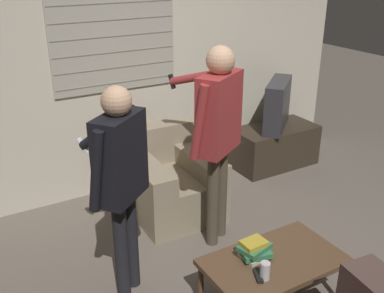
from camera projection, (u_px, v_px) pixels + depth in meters
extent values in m
plane|color=#665B51|center=(247.00, 288.00, 3.40)|extent=(16.00, 16.00, 0.00)
cube|color=beige|center=(132.00, 68.00, 4.51)|extent=(5.20, 0.06, 2.55)
cube|color=#A8A393|center=(115.00, 44.00, 4.29)|extent=(1.26, 0.02, 0.91)
cube|color=gray|center=(118.00, 83.00, 4.43)|extent=(1.23, 0.00, 0.01)
cube|color=gray|center=(117.00, 68.00, 4.37)|extent=(1.23, 0.00, 0.01)
cube|color=gray|center=(116.00, 52.00, 4.31)|extent=(1.23, 0.00, 0.01)
cube|color=gray|center=(115.00, 36.00, 4.25)|extent=(1.23, 0.00, 0.01)
cube|color=gray|center=(114.00, 20.00, 4.19)|extent=(1.23, 0.00, 0.01)
cube|color=gray|center=(112.00, 3.00, 4.13)|extent=(1.23, 0.00, 0.01)
cube|color=gray|center=(173.00, 193.00, 4.34)|extent=(0.80, 0.89, 0.41)
cube|color=gray|center=(157.00, 143.00, 4.46)|extent=(0.78, 0.22, 0.39)
cube|color=gray|center=(197.00, 160.00, 4.34)|extent=(0.26, 0.88, 0.18)
cube|color=gray|center=(146.00, 171.00, 4.11)|extent=(0.26, 0.88, 0.18)
cube|color=brown|center=(274.00, 262.00, 3.11)|extent=(0.97, 0.57, 0.04)
cylinder|color=brown|center=(201.00, 285.00, 3.18)|extent=(0.04, 0.04, 0.35)
cylinder|color=brown|center=(295.00, 247.00, 3.59)|extent=(0.04, 0.04, 0.35)
cylinder|color=brown|center=(342.00, 283.00, 3.20)|extent=(0.04, 0.04, 0.35)
cube|color=#33281E|center=(274.00, 146.00, 5.31)|extent=(0.99, 0.50, 0.48)
cube|color=#2D2D33|center=(277.00, 105.00, 5.11)|extent=(0.66, 0.61, 0.55)
cube|color=#3D4738|center=(268.00, 104.00, 5.14)|extent=(0.46, 0.40, 0.45)
cylinder|color=black|center=(121.00, 251.00, 3.17)|extent=(0.10, 0.10, 0.80)
cylinder|color=black|center=(131.00, 240.00, 3.30)|extent=(0.10, 0.10, 0.80)
cube|color=black|center=(120.00, 158.00, 2.96)|extent=(0.44, 0.40, 0.60)
sphere|color=tan|center=(116.00, 101.00, 2.81)|extent=(0.20, 0.20, 0.20)
cylinder|color=black|center=(96.00, 172.00, 2.79)|extent=(0.15, 0.16, 0.57)
cylinder|color=black|center=(107.00, 128.00, 3.19)|extent=(0.36, 0.43, 0.40)
cube|color=white|center=(83.00, 146.00, 3.33)|extent=(0.09, 0.10, 0.12)
cylinder|color=#4C4233|center=(213.00, 200.00, 3.77)|extent=(0.10, 0.10, 0.86)
cylinder|color=#4C4233|center=(221.00, 192.00, 3.90)|extent=(0.10, 0.10, 0.86)
cube|color=maroon|center=(219.00, 113.00, 3.54)|extent=(0.49, 0.41, 0.64)
sphere|color=tan|center=(220.00, 60.00, 3.37)|extent=(0.22, 0.22, 0.22)
cylinder|color=maroon|center=(199.00, 123.00, 3.37)|extent=(0.14, 0.17, 0.61)
cylinder|color=maroon|center=(201.00, 76.00, 3.79)|extent=(0.37, 0.56, 0.24)
cube|color=black|center=(172.00, 81.00, 3.95)|extent=(0.06, 0.07, 0.13)
cube|color=beige|center=(254.00, 256.00, 3.12)|extent=(0.19, 0.17, 0.03)
cube|color=#33754C|center=(256.00, 253.00, 3.10)|extent=(0.23, 0.19, 0.04)
cube|color=#33754C|center=(255.00, 247.00, 3.10)|extent=(0.25, 0.20, 0.03)
cube|color=gold|center=(254.00, 243.00, 3.08)|extent=(0.17, 0.13, 0.03)
cylinder|color=silver|center=(265.00, 271.00, 2.90)|extent=(0.07, 0.07, 0.12)
cylinder|color=silver|center=(266.00, 263.00, 2.87)|extent=(0.06, 0.06, 0.00)
cube|color=black|center=(258.00, 276.00, 2.93)|extent=(0.09, 0.13, 0.02)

